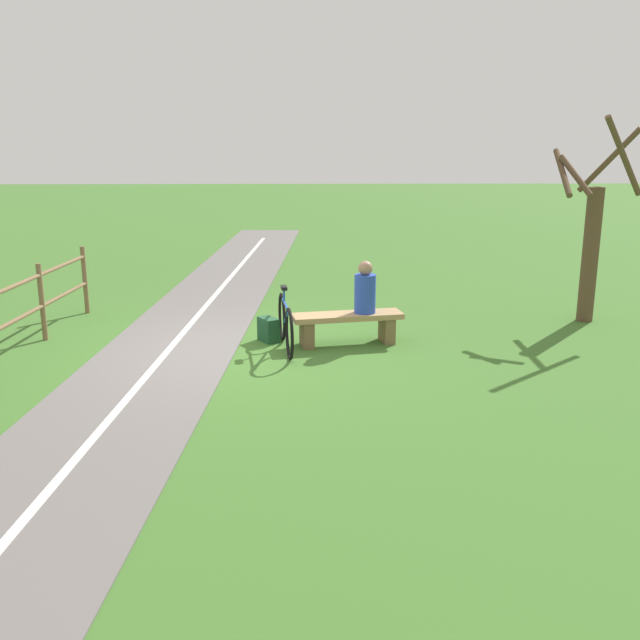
{
  "coord_description": "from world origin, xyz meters",
  "views": [
    {
      "loc": [
        -1.02,
        9.81,
        2.97
      ],
      "look_at": [
        -1.19,
        1.89,
        0.94
      ],
      "focal_mm": 39.46,
      "sensor_mm": 36.0,
      "label": 1
    }
  ],
  "objects_px": {
    "person_seated": "(365,290)",
    "backpack": "(269,330)",
    "bicycle": "(286,324)",
    "tree_far_right": "(591,236)",
    "bench": "(347,323)"
  },
  "relations": [
    {
      "from": "backpack",
      "to": "bicycle",
      "type": "bearing_deg",
      "value": 122.67
    },
    {
      "from": "person_seated",
      "to": "bench",
      "type": "bearing_deg",
      "value": -0.0
    },
    {
      "from": "person_seated",
      "to": "backpack",
      "type": "relative_size",
      "value": 1.91
    },
    {
      "from": "backpack",
      "to": "tree_far_right",
      "type": "relative_size",
      "value": 0.12
    },
    {
      "from": "person_seated",
      "to": "tree_far_right",
      "type": "xyz_separation_m",
      "value": [
        -3.83,
        -1.27,
        0.62
      ]
    },
    {
      "from": "bench",
      "to": "backpack",
      "type": "distance_m",
      "value": 1.21
    },
    {
      "from": "person_seated",
      "to": "bicycle",
      "type": "distance_m",
      "value": 1.29
    },
    {
      "from": "bench",
      "to": "backpack",
      "type": "bearing_deg",
      "value": -19.24
    },
    {
      "from": "person_seated",
      "to": "bicycle",
      "type": "bearing_deg",
      "value": 3.12
    },
    {
      "from": "backpack",
      "to": "person_seated",
      "type": "bearing_deg",
      "value": 174.81
    },
    {
      "from": "bicycle",
      "to": "tree_far_right",
      "type": "relative_size",
      "value": 0.51
    },
    {
      "from": "backpack",
      "to": "tree_far_right",
      "type": "bearing_deg",
      "value": -167.85
    },
    {
      "from": "bench",
      "to": "person_seated",
      "type": "bearing_deg",
      "value": 180.0
    },
    {
      "from": "bench",
      "to": "person_seated",
      "type": "xyz_separation_m",
      "value": [
        -0.26,
        -0.05,
        0.49
      ]
    },
    {
      "from": "bench",
      "to": "bicycle",
      "type": "height_order",
      "value": "bicycle"
    }
  ]
}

